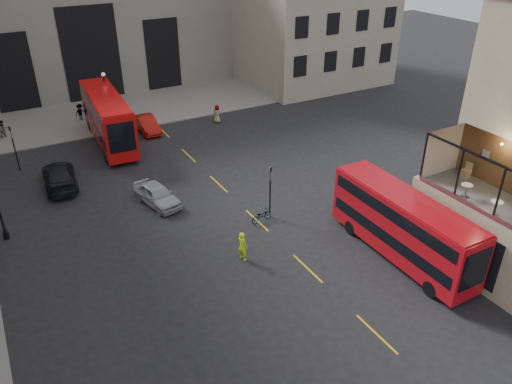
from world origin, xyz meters
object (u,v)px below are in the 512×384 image
bus_near (403,224)px  cafe_table_far (466,189)px  traffic_light_far (13,143)px  street_lamp_b (107,103)px  cyclist (242,246)px  pedestrian_d (217,114)px  pedestrian_a (3,130)px  pedestrian_b (80,113)px  car_c (59,176)px  cafe_chair_d (466,173)px  pedestrian_c (105,105)px  bus_far (107,116)px  car_a (157,195)px  bicycle (261,216)px  cafe_table_mid (496,206)px  car_b (147,124)px  traffic_light_near (270,186)px

bus_near → cafe_table_far: (2.02, -2.14, 2.81)m
traffic_light_far → street_lamp_b: (9.00, 6.00, -0.03)m
traffic_light_far → cyclist: 21.87m
pedestrian_d → cafe_table_far: cafe_table_far is taller
pedestrian_a → pedestrian_b: (7.17, 1.19, -0.01)m
car_c → cafe_chair_d: (20.04, -19.88, 4.06)m
cyclist → pedestrian_c: 28.96m
bus_far → car_a: (-0.04, -12.52, -1.78)m
pedestrian_c → traffic_light_far: bearing=7.9°
bicycle → cafe_table_mid: bearing=-158.8°
bus_far → pedestrian_b: 7.25m
car_b → pedestrian_a: pedestrian_a is taller
pedestrian_d → bus_far: bearing=42.0°
street_lamp_b → car_a: 16.67m
bus_near → traffic_light_far: bearing=128.0°
traffic_light_near → car_b: traffic_light_near is taller
car_a → car_b: bearing=61.9°
pedestrian_d → cafe_table_mid: (1.83, -29.64, 4.21)m
traffic_light_near → cafe_chair_d: bearing=-44.0°
car_c → pedestrian_b: (4.45, 13.21, 0.05)m
car_a → pedestrian_c: pedestrian_c is taller
bus_near → cafe_table_far: cafe_table_far is taller
bicycle → pedestrian_c: 26.07m
traffic_light_near → bus_far: (-6.05, 17.96, 0.10)m
bus_near → car_c: bus_near is taller
pedestrian_a → bicycle: bearing=-79.2°
car_c → cafe_table_mid: size_ratio=7.40×
street_lamp_b → bus_near: size_ratio=0.52×
bicycle → pedestrian_d: pedestrian_d is taller
car_c → cafe_table_far: 28.44m
car_c → cafe_chair_d: size_ratio=6.12×
bus_far → pedestrian_c: 7.96m
bus_far → traffic_light_near: bearing=-71.4°
pedestrian_a → bus_far: bearing=-53.7°
car_b → cafe_chair_d: (10.74, -27.17, 4.15)m
cafe_table_mid → cafe_table_far: (0.14, 2.00, 0.00)m
bus_far → car_c: 8.52m
car_c → bicycle: (10.82, -11.90, -0.39)m
traffic_light_near → pedestrian_d: size_ratio=2.13×
cafe_table_mid → traffic_light_near: bearing=118.4°
street_lamp_b → pedestrian_d: bearing=-23.5°
bus_far → car_b: (3.75, 1.05, -1.79)m
traffic_light_near → cafe_table_far: size_ratio=4.97×
pedestrian_b → car_c: bearing=-129.3°
traffic_light_far → pedestrian_c: traffic_light_far is taller
bicycle → cyclist: cyclist is taller
pedestrian_a → cafe_table_mid: 41.33m
bicycle → cafe_table_mid: size_ratio=2.15×
car_a → cafe_table_far: (12.60, -15.23, 4.35)m
car_b → cyclist: (-1.58, -22.34, 0.22)m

